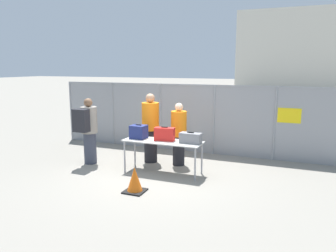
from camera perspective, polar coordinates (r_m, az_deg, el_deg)
name	(u,v)px	position (r m, az deg, el deg)	size (l,w,h in m)	color
ground_plane	(155,173)	(8.05, -2.26, -8.22)	(120.00, 120.00, 0.00)	gray
fence_section	(187,117)	(9.88, 3.30, 1.65)	(8.58, 0.07, 2.04)	gray
inspection_table	(163,143)	(7.90, -0.92, -3.07)	(1.93, 0.66, 0.80)	#B2B2AD
suitcase_navy	(139,132)	(8.16, -5.13, -1.00)	(0.38, 0.34, 0.35)	navy
suitcase_red	(165,134)	(7.88, -0.60, -1.41)	(0.50, 0.27, 0.34)	red
suitcase_grey	(191,138)	(7.65, 3.95, -2.10)	(0.51, 0.25, 0.26)	slate
traveler_hooded	(88,128)	(8.82, -13.79, -0.40)	(0.43, 0.67, 1.75)	#383D4C
security_worker_near	(179,133)	(8.50, 1.88, -1.29)	(0.41, 0.41, 1.64)	black
security_worker_far	(151,127)	(8.77, -3.07, -0.19)	(0.46, 0.46, 1.86)	black
utility_trailer	(276,131)	(11.73, 18.30, -0.79)	(3.58, 2.27, 0.67)	#4C6B47
distant_hangar	(307,53)	(36.90, 23.03, 11.57)	(12.62, 9.99, 7.68)	beige
traffic_cone	(135,181)	(6.87, -5.81, -9.42)	(0.42, 0.42, 0.53)	black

